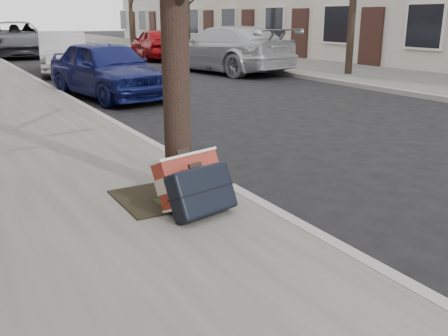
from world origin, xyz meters
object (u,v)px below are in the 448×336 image
suitcase_navy (202,191)px  car_near_mid (63,53)px  car_near_front (108,69)px  suitcase_red (190,179)px

suitcase_navy → car_near_mid: car_near_mid is taller
suitcase_navy → car_near_mid: 13.39m
car_near_front → suitcase_navy: bearing=-110.5°
suitcase_red → suitcase_navy: 0.30m
suitcase_red → suitcase_navy: suitcase_red is taller
car_near_front → car_near_mid: 5.64m
car_near_front → car_near_mid: (0.30, 5.64, 0.01)m
suitcase_navy → car_near_front: (1.58, 7.62, 0.30)m
suitcase_red → car_near_mid: (1.85, 12.96, 0.30)m
suitcase_red → car_near_front: 7.49m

